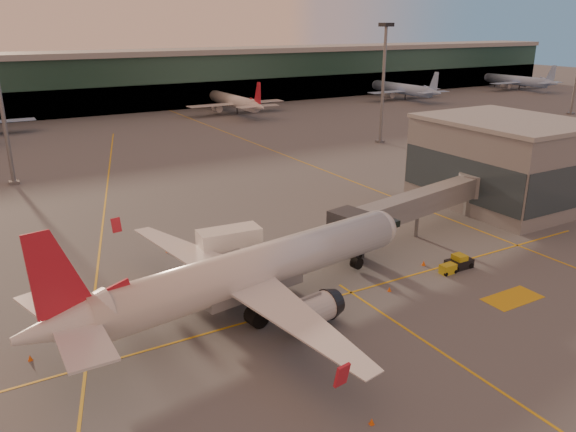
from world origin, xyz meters
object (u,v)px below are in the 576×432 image
catering_truck (230,248)px  pushback_tug (459,263)px  gpu_cart (448,269)px  main_airplane (248,273)px

catering_truck → pushback_tug: catering_truck is taller
gpu_cart → main_airplane: bearing=170.9°
main_airplane → catering_truck: 8.74m
main_airplane → pushback_tug: main_airplane is taller
main_airplane → pushback_tug: bearing=-15.5°
catering_truck → pushback_tug: 25.14m
gpu_cart → pushback_tug: 2.15m
main_airplane → pushback_tug: 24.80m
catering_truck → gpu_cart: size_ratio=3.71×
catering_truck → gpu_cart: (20.19, -11.81, -2.39)m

